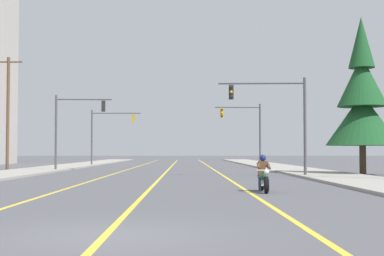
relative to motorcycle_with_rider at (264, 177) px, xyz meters
name	(u,v)px	position (x,y,z in m)	size (l,w,h in m)	color
ground_plane	(108,235)	(-4.51, -11.34, -0.59)	(400.00, 400.00, 0.00)	#515156
lane_stripe_center	(170,167)	(-4.56, 33.66, -0.58)	(0.16, 100.00, 0.01)	yellow
lane_stripe_left	(134,168)	(-8.11, 33.66, -0.58)	(0.16, 100.00, 0.01)	yellow
lane_stripe_right	(211,167)	(-0.59, 33.66, -0.58)	(0.16, 100.00, 0.01)	yellow
sidewalk_kerb_right	(287,168)	(6.05, 28.66, -0.52)	(4.40, 110.00, 0.14)	#9E998E
sidewalk_kerb_left	(52,168)	(-15.06, 28.66, -0.52)	(4.40, 110.00, 0.14)	#9E998E
motorcycle_with_rider	(264,177)	(0.00, 0.00, 0.00)	(0.70, 2.19, 1.46)	black
traffic_signal_near_right	(279,111)	(2.80, 13.00, 3.55)	(5.48, 0.44, 6.20)	#47474C
traffic_signal_near_left	(72,121)	(-12.34, 24.10, 3.49)	(4.61, 0.45, 6.20)	#47474C
traffic_signal_mid_right	(247,126)	(2.90, 32.28, 3.49)	(4.47, 0.60, 6.20)	#47474C
traffic_signal_mid_left	(106,129)	(-11.89, 40.68, 3.55)	(5.50, 0.37, 6.20)	#47474C
utility_pole_left_near	(8,111)	(-17.95, 25.24, 4.39)	(2.27, 0.26, 9.50)	brown
conifer_tree_right_verge_near	(362,102)	(8.79, 15.50, 4.31)	(4.85, 4.85, 10.68)	#423023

